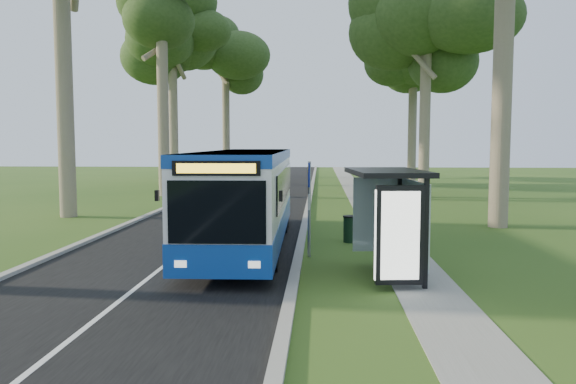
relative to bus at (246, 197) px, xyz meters
name	(u,v)px	position (x,y,z in m)	size (l,w,h in m)	color
ground	(299,256)	(1.71, -1.38, -1.56)	(120.00, 120.00, 0.00)	#2E5019
road	(233,212)	(-1.79, 8.62, -1.55)	(7.00, 100.00, 0.02)	black
kerb_east	(307,212)	(1.71, 8.62, -1.50)	(0.25, 100.00, 0.12)	#9E9B93
kerb_west	(160,211)	(-5.29, 8.62, -1.50)	(0.25, 100.00, 0.12)	#9E9B93
centre_line	(233,212)	(-1.79, 8.62, -1.53)	(0.12, 100.00, 0.01)	white
footpath	(372,213)	(4.71, 8.62, -1.55)	(1.50, 100.00, 0.02)	gray
bus	(246,197)	(0.00, 0.00, 0.00)	(2.61, 11.38, 3.00)	white
bus_stop_sign	(309,198)	(2.01, -1.55, 0.14)	(0.09, 0.38, 2.74)	gray
bus_shelter	(395,203)	(4.06, -4.17, 0.29)	(1.92, 3.18, 2.61)	black
litter_bin	(350,229)	(3.32, 0.94, -1.11)	(0.50, 0.50, 0.88)	black
car_white	(203,178)	(-6.07, 22.22, -0.78)	(1.84, 4.57, 1.56)	white
car_silver	(202,173)	(-7.78, 30.04, -0.84)	(1.52, 4.37, 1.44)	#B3B6BB
tree_west_c	(161,5)	(-7.29, 16.62, 9.94)	(5.20, 5.20, 15.52)	#7A6B56
tree_west_d	(172,34)	(-9.29, 26.62, 10.17)	(5.20, 5.20, 15.84)	#7A6B56
tree_west_e	(225,47)	(-6.79, 36.62, 10.85)	(5.20, 5.20, 16.76)	#7A6B56
tree_east_c	(427,26)	(8.51, 16.62, 8.55)	(5.20, 5.20, 13.63)	#7A6B56
tree_east_d	(414,36)	(9.71, 28.62, 10.17)	(5.20, 5.20, 15.84)	#7A6B56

